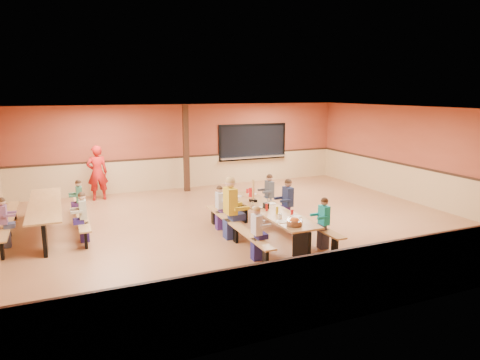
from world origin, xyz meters
name	(u,v)px	position (x,y,z in m)	size (l,w,h in m)	color
ground	(241,225)	(0.00, 0.00, 0.00)	(12.00, 12.00, 0.00)	brown
room_envelope	(241,200)	(0.00, 0.00, 0.69)	(12.04, 10.04, 3.02)	#9C462D
kitchen_pass_through	(253,143)	(2.60, 4.96, 1.49)	(2.78, 0.28, 1.38)	black
structural_post	(186,149)	(-0.20, 4.40, 1.50)	(0.18, 0.18, 3.00)	#321D10
cafeteria_table_main	(268,217)	(0.19, -1.14, 0.53)	(1.91, 3.70, 0.74)	#B18046
cafeteria_table_second	(45,212)	(-4.68, 1.39, 0.53)	(1.91, 3.70, 0.74)	#B18046
seated_child_white_left	(257,234)	(-0.63, -2.27, 0.57)	(0.33, 0.27, 1.13)	silver
seated_adult_yellow	(230,208)	(-0.63, -0.82, 0.74)	(0.50, 0.41, 1.47)	gold
seated_child_grey_left	(220,208)	(-0.63, -0.08, 0.56)	(0.32, 0.26, 1.11)	#BDBDBD
seated_child_teal_right	(324,224)	(1.02, -2.25, 0.57)	(0.34, 0.28, 1.15)	#17A8AA
seated_child_navy_right	(288,204)	(1.02, -0.63, 0.63)	(0.39, 0.32, 1.26)	navy
seated_child_char_right	(269,196)	(1.02, 0.41, 0.60)	(0.36, 0.30, 1.20)	#494D52
seated_child_purple_sec	(4,223)	(-5.50, 0.58, 0.57)	(0.33, 0.27, 1.13)	#7D4D75
seated_child_green_sec	(80,201)	(-3.85, 1.95, 0.57)	(0.33, 0.27, 1.14)	#377254
seated_child_tan_sec	(83,217)	(-3.85, 0.30, 0.58)	(0.35, 0.28, 1.17)	tan
standing_woman	(97,173)	(-3.18, 4.29, 0.89)	(0.65, 0.42, 1.77)	red
punch_pitcher	(252,192)	(0.30, 0.02, 0.85)	(0.16, 0.16, 0.22)	red
chip_bowl	(295,222)	(0.08, -2.58, 0.81)	(0.32, 0.32, 0.15)	orange
napkin_dispenser	(266,206)	(0.13, -1.16, 0.80)	(0.10, 0.14, 0.13)	black
condiment_mustard	(277,210)	(0.15, -1.69, 0.82)	(0.06, 0.06, 0.17)	yellow
condiment_ketchup	(267,207)	(0.05, -1.36, 0.82)	(0.06, 0.06, 0.17)	#B2140F
table_paddle	(253,196)	(0.11, -0.48, 0.88)	(0.16, 0.16, 0.56)	black
place_settings	(268,206)	(0.19, -1.14, 0.80)	(0.65, 3.30, 0.11)	beige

